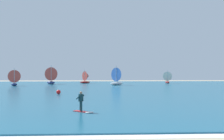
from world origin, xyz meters
name	(u,v)px	position (x,y,z in m)	size (l,w,h in m)	color
ocean	(109,87)	(0.00, 49.77, 0.05)	(160.00, 90.00, 0.10)	#1E607F
shoreline_foam	(119,134)	(-1.26, 4.98, 0.01)	(103.99, 2.18, 0.01)	white
kitesurfer	(83,105)	(-3.66, 12.32, 0.70)	(1.85, 1.71, 1.67)	red
sailboat_center_horizon	(118,76)	(2.89, 60.61, 2.54)	(4.74, 4.64, 5.32)	silver
sailboat_outermost	(14,78)	(-24.26, 58.06, 2.17)	(3.65, 4.07, 4.53)	navy
sailboat_mid_right	(86,77)	(-6.39, 73.51, 2.09)	(3.91, 3.61, 4.34)	maroon
sailboat_far_right	(167,77)	(19.68, 73.20, 2.01)	(3.05, 3.58, 4.16)	maroon
sailboat_trailing	(50,75)	(-16.99, 68.55, 2.66)	(4.57, 5.03, 5.60)	navy
marker_buoy	(58,92)	(-8.49, 30.45, 0.43)	(0.66, 0.66, 0.66)	red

